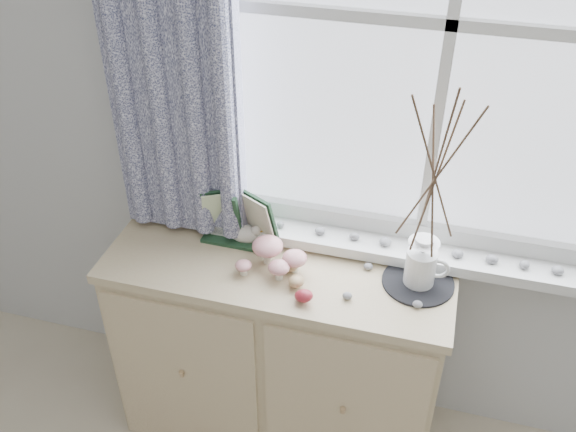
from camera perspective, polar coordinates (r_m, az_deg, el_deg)
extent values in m
cube|color=#B8B8B6|center=(2.11, 4.82, 8.56)|extent=(4.00, 0.04, 2.60)
cube|color=silver|center=(1.94, 14.42, 16.39)|extent=(1.30, 0.01, 1.40)
cube|color=silver|center=(2.24, 11.41, -3.04)|extent=(1.45, 0.16, 0.04)
cube|color=black|center=(2.00, -10.95, 18.20)|extent=(0.44, 0.06, 1.61)
cube|color=tan|center=(2.50, -0.82, -12.12)|extent=(1.17, 0.43, 0.81)
cube|color=tan|center=(2.20, -0.91, -4.70)|extent=(1.20, 0.45, 0.03)
cube|color=beige|center=(2.44, -9.16, -14.34)|extent=(0.55, 0.01, 0.75)
cube|color=beige|center=(2.32, 4.88, -17.44)|extent=(0.55, 0.01, 0.75)
cylinder|color=white|center=(2.18, -1.81, -3.43)|extent=(0.03, 0.03, 0.07)
ellipsoid|color=#9D050A|center=(2.15, -1.83, -2.70)|extent=(0.11, 0.11, 0.06)
cylinder|color=white|center=(2.12, -0.80, -5.09)|extent=(0.03, 0.03, 0.05)
ellipsoid|color=#9D050A|center=(2.10, -0.81, -4.59)|extent=(0.07, 0.07, 0.04)
cylinder|color=white|center=(2.14, -3.97, -4.79)|extent=(0.03, 0.03, 0.04)
ellipsoid|color=#9D050A|center=(2.13, -3.99, -4.41)|extent=(0.06, 0.06, 0.03)
cylinder|color=white|center=(2.15, 0.60, -4.36)|extent=(0.03, 0.03, 0.05)
ellipsoid|color=#9D050A|center=(2.13, 0.60, -3.78)|extent=(0.08, 0.08, 0.05)
ellipsoid|color=tan|center=(2.09, 0.75, -5.82)|extent=(0.05, 0.04, 0.06)
ellipsoid|color=tan|center=(2.15, 0.19, -4.43)|extent=(0.05, 0.04, 0.06)
ellipsoid|color=maroon|center=(2.04, 1.41, -7.11)|extent=(0.05, 0.04, 0.06)
cylinder|color=black|center=(2.16, 11.48, -5.79)|extent=(0.24, 0.24, 0.01)
cylinder|color=white|center=(2.11, 11.69, -4.47)|extent=(0.10, 0.10, 0.12)
cone|color=white|center=(2.06, 11.96, -2.75)|extent=(0.10, 0.10, 0.04)
cylinder|color=white|center=(2.05, 12.03, -2.26)|extent=(0.06, 0.06, 0.03)
torus|color=white|center=(2.11, 13.21, -4.58)|extent=(0.08, 0.01, 0.08)
ellipsoid|color=gray|center=(2.06, 5.30, -7.09)|extent=(0.03, 0.03, 0.02)
ellipsoid|color=gray|center=(2.18, 7.15, -4.48)|extent=(0.03, 0.03, 0.02)
ellipsoid|color=gray|center=(2.07, 11.44, -7.72)|extent=(0.03, 0.03, 0.02)
ellipsoid|color=gray|center=(2.22, 4.27, -3.32)|extent=(0.03, 0.03, 0.02)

